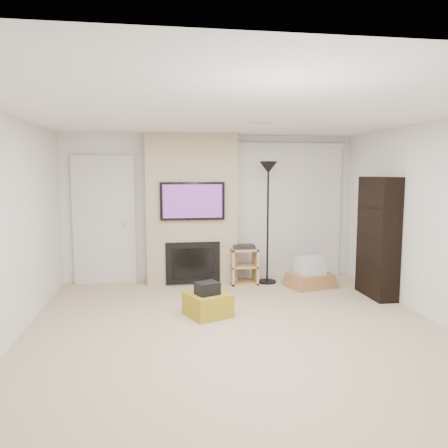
{
  "coord_description": "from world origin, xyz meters",
  "views": [
    {
      "loc": [
        -0.9,
        -4.76,
        1.87
      ],
      "look_at": [
        0.0,
        1.2,
        1.15
      ],
      "focal_mm": 35.0,
      "sensor_mm": 36.0,
      "label": 1
    }
  ],
  "objects": [
    {
      "name": "floor",
      "position": [
        0.0,
        0.0,
        0.0
      ],
      "size": [
        5.0,
        5.5,
        0.0
      ],
      "primitive_type": "cube",
      "color": "#C8AF8F",
      "rests_on": "ground"
    },
    {
      "name": "ceiling",
      "position": [
        0.0,
        0.0,
        2.5
      ],
      "size": [
        5.0,
        5.5,
        0.0
      ],
      "primitive_type": "cube",
      "color": "white",
      "rests_on": "wall_back"
    },
    {
      "name": "wall_back",
      "position": [
        0.0,
        2.75,
        1.25
      ],
      "size": [
        5.0,
        0.0,
        2.5
      ],
      "primitive_type": "cube",
      "rotation": [
        1.57,
        0.0,
        0.0
      ],
      "color": "white",
      "rests_on": "ground"
    },
    {
      "name": "wall_front",
      "position": [
        0.0,
        -2.75,
        1.25
      ],
      "size": [
        5.0,
        0.0,
        2.5
      ],
      "primitive_type": "cube",
      "rotation": [
        1.57,
        0.0,
        0.0
      ],
      "color": "white",
      "rests_on": "ground"
    },
    {
      "name": "wall_left",
      "position": [
        -2.5,
        0.0,
        1.25
      ],
      "size": [
        0.0,
        5.5,
        2.5
      ],
      "primitive_type": "cube",
      "rotation": [
        1.57,
        0.0,
        1.57
      ],
      "color": "white",
      "rests_on": "ground"
    },
    {
      "name": "wall_right",
      "position": [
        2.5,
        0.0,
        1.25
      ],
      "size": [
        0.0,
        5.5,
        2.5
      ],
      "primitive_type": "cube",
      "rotation": [
        1.57,
        0.0,
        1.57
      ],
      "color": "white",
      "rests_on": "ground"
    },
    {
      "name": "hvac_vent",
      "position": [
        0.4,
        0.8,
        2.5
      ],
      "size": [
        0.35,
        0.18,
        0.01
      ],
      "primitive_type": "cube",
      "color": "silver",
      "rests_on": "ceiling"
    },
    {
      "name": "ottoman",
      "position": [
        -0.28,
        0.74,
        0.15
      ],
      "size": [
        0.66,
        0.66,
        0.3
      ],
      "primitive_type": "cube",
      "rotation": [
        0.0,
        0.0,
        0.41
      ],
      "color": "#A58A1D",
      "rests_on": "floor"
    },
    {
      "name": "black_bag",
      "position": [
        -0.29,
        0.69,
        0.38
      ],
      "size": [
        0.34,
        0.31,
        0.16
      ],
      "primitive_type": "cube",
      "rotation": [
        0.0,
        0.0,
        0.41
      ],
      "color": "black",
      "rests_on": "ottoman"
    },
    {
      "name": "fireplace_wall",
      "position": [
        -0.35,
        2.54,
        1.24
      ],
      "size": [
        1.5,
        0.47,
        2.5
      ],
      "color": "tan",
      "rests_on": "floor"
    },
    {
      "name": "entry_door",
      "position": [
        -1.8,
        2.71,
        1.05
      ],
      "size": [
        1.02,
        0.11,
        2.14
      ],
      "color": "silver",
      "rests_on": "floor"
    },
    {
      "name": "vertical_blinds",
      "position": [
        1.4,
        2.7,
        1.27
      ],
      "size": [
        1.98,
        0.1,
        2.37
      ],
      "color": "silver",
      "rests_on": "floor"
    },
    {
      "name": "floor_lamp",
      "position": [
        0.91,
        2.31,
        1.61
      ],
      "size": [
        0.3,
        0.3,
        2.05
      ],
      "color": "black",
      "rests_on": "floor"
    },
    {
      "name": "av_stand",
      "position": [
        0.5,
        2.31,
        0.35
      ],
      "size": [
        0.45,
        0.38,
        0.66
      ],
      "color": "tan",
      "rests_on": "floor"
    },
    {
      "name": "box_stack",
      "position": [
        1.54,
        1.94,
        0.19
      ],
      "size": [
        0.84,
        0.71,
        0.49
      ],
      "color": "#AC7B4C",
      "rests_on": "floor"
    },
    {
      "name": "bookshelf",
      "position": [
        2.34,
        1.27,
        0.9
      ],
      "size": [
        0.3,
        0.8,
        1.8
      ],
      "color": "black",
      "rests_on": "floor"
    }
  ]
}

